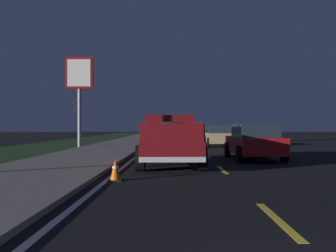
{
  "coord_description": "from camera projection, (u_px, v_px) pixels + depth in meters",
  "views": [
    {
      "loc": [
        -2.31,
        1.6,
        1.45
      ],
      "look_at": [
        11.15,
        1.82,
        1.46
      ],
      "focal_mm": 40.72,
      "sensor_mm": 36.0,
      "label": 1
    }
  ],
  "objects": [
    {
      "name": "ground",
      "position": [
        195.0,
        145.0,
        29.28
      ],
      "size": [
        144.0,
        144.0,
        0.0
      ],
      "primitive_type": "plane",
      "color": "black"
    },
    {
      "name": "sidewalk_shoulder",
      "position": [
        121.0,
        144.0,
        29.37
      ],
      "size": [
        108.0,
        4.0,
        0.12
      ],
      "primitive_type": "cube",
      "color": "slate",
      "rests_on": "ground"
    },
    {
      "name": "grass_verge",
      "position": [
        57.0,
        145.0,
        29.45
      ],
      "size": [
        108.0,
        6.0,
        0.01
      ],
      "primitive_type": "cube",
      "color": "#1E3819",
      "rests_on": "ground"
    },
    {
      "name": "lane_markings",
      "position": [
        163.0,
        144.0,
        31.72
      ],
      "size": [
        108.86,
        3.54,
        0.01
      ],
      "color": "yellow",
      "rests_on": "ground"
    },
    {
      "name": "pickup_truck",
      "position": [
        170.0,
        139.0,
        14.09
      ],
      "size": [
        5.49,
        2.41,
        1.87
      ],
      "color": "maroon",
      "rests_on": "ground"
    },
    {
      "name": "sedan_red",
      "position": [
        254.0,
        141.0,
        16.67
      ],
      "size": [
        4.44,
        2.09,
        1.54
      ],
      "color": "maroon",
      "rests_on": "ground"
    },
    {
      "name": "sedan_tan",
      "position": [
        220.0,
        136.0,
        27.23
      ],
      "size": [
        4.43,
        2.07,
        1.54
      ],
      "color": "#9E845B",
      "rests_on": "ground"
    },
    {
      "name": "sedan_black",
      "position": [
        209.0,
        133.0,
        35.75
      ],
      "size": [
        4.41,
        2.04,
        1.54
      ],
      "color": "black",
      "rests_on": "ground"
    },
    {
      "name": "sedan_silver",
      "position": [
        204.0,
        132.0,
        44.17
      ],
      "size": [
        4.45,
        2.1,
        1.54
      ],
      "color": "#B2B5BA",
      "rests_on": "ground"
    },
    {
      "name": "gas_price_sign",
      "position": [
        79.0,
        80.0,
        26.39
      ],
      "size": [
        0.27,
        1.9,
        6.24
      ],
      "color": "#99999E",
      "rests_on": "ground"
    },
    {
      "name": "bare_tree_far",
      "position": [
        80.0,
        113.0,
        39.22
      ],
      "size": [
        1.05,
        1.38,
        5.24
      ],
      "color": "#423323",
      "rests_on": "ground"
    },
    {
      "name": "traffic_cone_near",
      "position": [
        115.0,
        170.0,
        10.1
      ],
      "size": [
        0.36,
        0.36,
        0.58
      ],
      "color": "black",
      "rests_on": "ground"
    }
  ]
}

